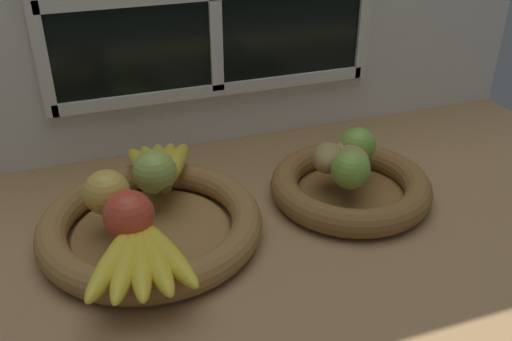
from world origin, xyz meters
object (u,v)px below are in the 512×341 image
(apple_green_back, at_px, (155,172))
(lime_far, at_px, (358,145))
(fruit_bowl_right, at_px, (350,186))
(banana_bunch_back, at_px, (160,166))
(potato_back, at_px, (351,150))
(lime_near, at_px, (350,169))
(apple_golden_left, at_px, (107,193))
(apple_red_front, at_px, (129,215))
(fruit_bowl_left, at_px, (151,225))
(potato_oblong, at_px, (328,158))
(banana_bunch_front, at_px, (140,256))
(potato_large, at_px, (353,161))

(apple_green_back, bearing_deg, lime_far, -3.07)
(fruit_bowl_right, bearing_deg, banana_bunch_back, 160.99)
(potato_back, relative_size, lime_near, 1.13)
(apple_golden_left, height_order, apple_red_front, apple_red_front)
(potato_back, height_order, lime_near, lime_near)
(lime_far, bearing_deg, apple_green_back, 176.93)
(fruit_bowl_left, bearing_deg, banana_bunch_back, 70.05)
(lime_near, bearing_deg, fruit_bowl_right, 56.31)
(apple_red_front, height_order, lime_near, apple_red_front)
(fruit_bowl_right, distance_m, apple_golden_left, 0.42)
(apple_golden_left, xyz_separation_m, potato_oblong, (0.38, 0.01, -0.01))
(banana_bunch_front, height_order, lime_far, lime_far)
(apple_red_front, relative_size, potato_back, 0.99)
(lime_near, bearing_deg, potato_oblong, 98.65)
(banana_bunch_back, bearing_deg, potato_back, -11.24)
(potato_back, relative_size, potato_oblong, 1.01)
(apple_green_back, relative_size, apple_red_front, 0.98)
(fruit_bowl_left, distance_m, banana_bunch_front, 0.14)
(apple_red_front, xyz_separation_m, potato_large, (0.39, 0.06, -0.01))
(fruit_bowl_left, bearing_deg, fruit_bowl_right, -0.00)
(lime_far, bearing_deg, potato_back, 152.74)
(fruit_bowl_right, distance_m, apple_red_front, 0.40)
(banana_bunch_front, height_order, potato_large, potato_large)
(fruit_bowl_left, xyz_separation_m, potato_oblong, (0.32, 0.03, 0.05))
(apple_golden_left, bearing_deg, potato_large, -2.49)
(banana_bunch_back, distance_m, lime_far, 0.35)
(fruit_bowl_left, relative_size, banana_bunch_front, 1.86)
(apple_green_back, xyz_separation_m, potato_back, (0.35, -0.01, -0.01))
(apple_golden_left, distance_m, apple_green_back, 0.09)
(potato_large, bearing_deg, apple_golden_left, 177.51)
(fruit_bowl_right, bearing_deg, apple_golden_left, 177.51)
(banana_bunch_back, xyz_separation_m, lime_near, (0.29, -0.15, 0.02))
(apple_green_back, xyz_separation_m, lime_far, (0.36, -0.02, -0.00))
(apple_red_front, xyz_separation_m, lime_near, (0.37, 0.02, -0.00))
(lime_near, bearing_deg, apple_red_front, -176.90)
(banana_bunch_front, distance_m, banana_bunch_back, 0.25)
(apple_green_back, relative_size, lime_near, 1.09)
(fruit_bowl_left, height_order, apple_red_front, apple_red_front)
(fruit_bowl_left, xyz_separation_m, lime_near, (0.33, -0.04, 0.06))
(apple_red_front, distance_m, potato_large, 0.39)
(fruit_bowl_left, xyz_separation_m, fruit_bowl_right, (0.35, -0.00, 0.00))
(apple_green_back, distance_m, potato_oblong, 0.30)
(fruit_bowl_right, height_order, potato_large, potato_large)
(banana_bunch_front, xyz_separation_m, potato_back, (0.41, 0.17, 0.01))
(fruit_bowl_left, relative_size, potato_large, 5.05)
(fruit_bowl_left, bearing_deg, apple_green_back, 68.87)
(potato_back, bearing_deg, banana_bunch_back, 168.76)
(banana_bunch_front, distance_m, lime_near, 0.37)
(apple_red_front, bearing_deg, lime_near, 3.10)
(lime_near, distance_m, lime_far, 0.09)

